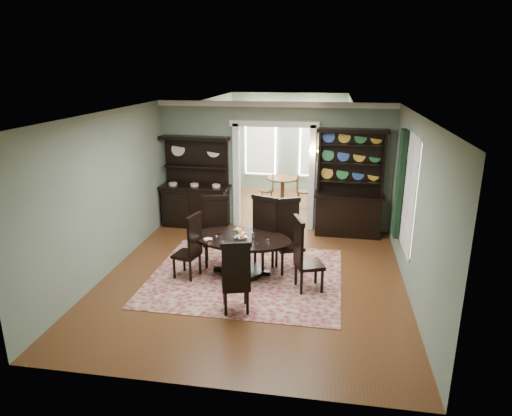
{
  "coord_description": "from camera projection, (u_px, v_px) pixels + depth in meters",
  "views": [
    {
      "loc": [
        1.31,
        -7.52,
        3.79
      ],
      "look_at": [
        -0.03,
        0.6,
        1.2
      ],
      "focal_mm": 32.0,
      "sensor_mm": 36.0,
      "label": 1
    }
  ],
  "objects": [
    {
      "name": "chair_far_mid",
      "position": [
        262.0,
        231.0,
        8.73
      ],
      "size": [
        0.67,
        0.65,
        1.42
      ],
      "rotation": [
        0.0,
        0.0,
        2.78
      ],
      "color": "black",
      "rests_on": "rug"
    },
    {
      "name": "parlor_chair_left",
      "position": [
        269.0,
        189.0,
        12.73
      ],
      "size": [
        0.4,
        0.39,
        0.91
      ],
      "rotation": [
        0.0,
        0.0,
        1.71
      ],
      "color": "brown",
      "rests_on": "parlor_floor"
    },
    {
      "name": "parlor_chair_right",
      "position": [
        301.0,
        190.0,
        12.54
      ],
      "size": [
        0.42,
        0.41,
        0.96
      ],
      "rotation": [
        0.0,
        0.0,
        -1.42
      ],
      "color": "brown",
      "rests_on": "parlor_floor"
    },
    {
      "name": "chair_far_left",
      "position": [
        216.0,
        228.0,
        8.97
      ],
      "size": [
        0.6,
        0.58,
        1.36
      ],
      "rotation": [
        0.0,
        0.0,
        3.38
      ],
      "color": "black",
      "rests_on": "rug"
    },
    {
      "name": "parlor_table",
      "position": [
        282.0,
        187.0,
        12.72
      ],
      "size": [
        0.87,
        0.87,
        0.81
      ],
      "color": "brown",
      "rests_on": "parlor_floor"
    },
    {
      "name": "sideboard",
      "position": [
        196.0,
        195.0,
        11.07
      ],
      "size": [
        1.68,
        0.64,
        2.19
      ],
      "rotation": [
        0.0,
        0.0,
        -0.03
      ],
      "color": "black",
      "rests_on": "floor"
    },
    {
      "name": "chair_end_right",
      "position": [
        303.0,
        253.0,
        7.84
      ],
      "size": [
        0.6,
        0.62,
        1.33
      ],
      "rotation": [
        0.0,
        0.0,
        -1.23
      ],
      "color": "black",
      "rests_on": "rug"
    },
    {
      "name": "centerpiece",
      "position": [
        240.0,
        236.0,
        8.35
      ],
      "size": [
        1.25,
        0.8,
        0.2
      ],
      "color": "silver",
      "rests_on": "dining_table"
    },
    {
      "name": "welsh_dresser",
      "position": [
        349.0,
        197.0,
        10.45
      ],
      "size": [
        1.58,
        0.62,
        2.45
      ],
      "rotation": [
        0.0,
        0.0,
        -0.03
      ],
      "color": "black",
      "rests_on": "floor"
    },
    {
      "name": "dining_table",
      "position": [
        242.0,
        249.0,
        8.51
      ],
      "size": [
        2.0,
        1.93,
        0.74
      ],
      "rotation": [
        0.0,
        0.0,
        -0.13
      ],
      "color": "black",
      "rests_on": "rug"
    },
    {
      "name": "chair_far_right",
      "position": [
        288.0,
        233.0,
        8.69
      ],
      "size": [
        0.67,
        0.65,
        1.39
      ],
      "rotation": [
        0.0,
        0.0,
        3.55
      ],
      "color": "black",
      "rests_on": "rug"
    },
    {
      "name": "right_window",
      "position": [
        405.0,
        189.0,
        8.4
      ],
      "size": [
        0.15,
        1.47,
        2.12
      ],
      "color": "white",
      "rests_on": "wall_right"
    },
    {
      "name": "room",
      "position": [
        253.0,
        197.0,
        7.99
      ],
      "size": [
        5.51,
        6.01,
        3.01
      ],
      "color": "#5A3017",
      "rests_on": "ground"
    },
    {
      "name": "chair_near",
      "position": [
        236.0,
        276.0,
        7.08
      ],
      "size": [
        0.56,
        0.55,
        1.25
      ],
      "rotation": [
        0.0,
        0.0,
        0.29
      ],
      "color": "black",
      "rests_on": "rug"
    },
    {
      "name": "chair_end_left",
      "position": [
        191.0,
        245.0,
        8.31
      ],
      "size": [
        0.53,
        0.55,
        1.25
      ],
      "rotation": [
        0.0,
        0.0,
        1.33
      ],
      "color": "black",
      "rests_on": "rug"
    },
    {
      "name": "wall_sconce",
      "position": [
        315.0,
        152.0,
        10.39
      ],
      "size": [
        0.27,
        0.21,
        0.21
      ],
      "color": "#B68730",
      "rests_on": "back_wall_right"
    },
    {
      "name": "rug",
      "position": [
        246.0,
        276.0,
        8.55
      ],
      "size": [
        3.54,
        3.14,
        0.01
      ],
      "primitive_type": "cube",
      "rotation": [
        0.0,
        0.0,
        -0.01
      ],
      "color": "maroon",
      "rests_on": "floor"
    },
    {
      "name": "parlor",
      "position": [
        285.0,
        147.0,
        13.17
      ],
      "size": [
        3.51,
        3.5,
        3.01
      ],
      "color": "#5A3017",
      "rests_on": "ground"
    },
    {
      "name": "doorway_trim",
      "position": [
        274.0,
        161.0,
        10.76
      ],
      "size": [
        2.08,
        0.25,
        2.57
      ],
      "color": "silver",
      "rests_on": "floor"
    }
  ]
}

